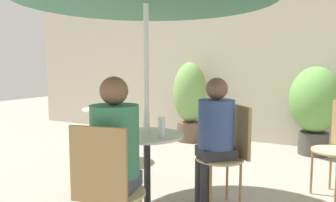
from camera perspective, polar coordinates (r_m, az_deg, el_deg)
The scene contains 12 objects.
storefront_wall at distance 5.84m, azimuth 15.58°, elevation 7.67°, with size 10.00×0.06×3.00m.
cafe_table_near at distance 2.89m, azimuth -3.68°, elevation -9.51°, with size 0.64×0.64×0.73m.
cafe_table_far at distance 4.63m, azimuth -10.65°, elevation -3.63°, with size 0.65×0.65×0.73m.
bistro_chair_0 at distance 2.19m, azimuth -10.78°, elevation -13.85°, with size 0.44×0.47×0.96m.
bistro_chair_1 at distance 3.11m, azimuth 10.79°, elevation -7.83°, with size 0.50×0.50×0.96m.
seated_person_0 at distance 2.28m, azimuth -9.07°, elevation -8.47°, with size 0.33×0.36×1.25m.
seated_person_1 at distance 3.02m, azimuth 8.11°, elevation -5.19°, with size 0.42×0.42×1.22m.
beer_glass_0 at distance 2.69m, azimuth -1.07°, elevation -4.61°, with size 0.06×0.06×0.17m.
beer_glass_1 at distance 3.01m, azimuth -3.75°, elevation -3.35°, with size 0.06×0.06×0.18m.
beer_glass_2 at distance 2.82m, azimuth -7.52°, elevation -4.04°, with size 0.06×0.06×0.18m.
potted_plant_0 at distance 5.74m, azimuth 3.83°, elevation 0.38°, with size 0.58×0.58×1.38m.
potted_plant_1 at distance 5.30m, azimuth 24.21°, elevation -0.51°, with size 0.73×0.73×1.31m.
Camera 1 is at (1.19, -2.46, 1.32)m, focal length 35.00 mm.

